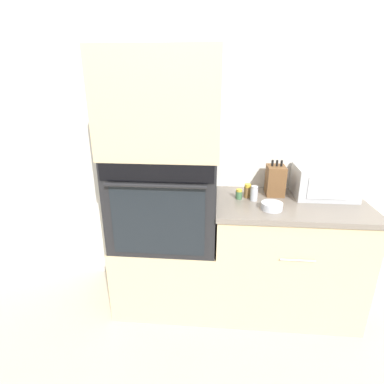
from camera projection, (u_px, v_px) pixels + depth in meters
ground_plane at (214, 328)px, 2.16m from camera, size 12.00×12.00×0.00m
wall_back at (220, 139)px, 2.32m from camera, size 8.00×0.05×2.50m
oven_cabinet_base at (168, 268)px, 2.38m from camera, size 0.76×0.60×0.56m
wall_oven at (165, 197)px, 2.16m from camera, size 0.73×0.64×0.65m
oven_cabinet_upper at (162, 104)px, 1.94m from camera, size 0.76×0.60×0.65m
counter_unit at (285, 256)px, 2.25m from camera, size 1.05×0.63×0.88m
microwave at (325, 182)px, 2.16m from camera, size 0.43×0.29×0.22m
knife_block at (275, 180)px, 2.21m from camera, size 0.13×0.16×0.26m
bowl at (272, 206)px, 1.97m from camera, size 0.14×0.14×0.05m
condiment_jar_near at (239, 194)px, 2.15m from camera, size 0.05×0.05×0.07m
condiment_jar_mid at (254, 193)px, 2.12m from camera, size 0.05×0.05×0.11m
condiment_jar_far at (248, 191)px, 2.17m from camera, size 0.05×0.05×0.10m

